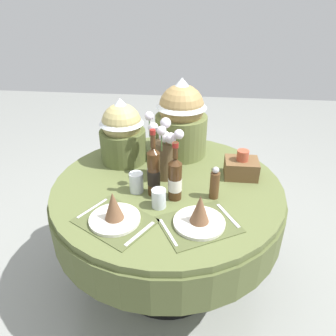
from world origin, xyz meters
TOP-DOWN VIEW (x-y plane):
  - ground at (0.00, 0.00)m, footprint 8.00×8.00m
  - dining_table at (0.00, 0.00)m, footprint 1.30×1.30m
  - place_setting_left at (-0.21, -0.35)m, footprint 0.43×0.40m
  - place_setting_right at (0.18, -0.34)m, footprint 0.42×0.39m
  - flower_vase at (-0.02, 0.07)m, footprint 0.22×0.23m
  - wine_bottle_left at (0.05, -0.14)m, footprint 0.07×0.07m
  - wine_bottle_right at (-0.06, -0.11)m, footprint 0.07×0.07m
  - tumbler_near_left at (-0.16, -0.09)m, footprint 0.07×0.07m
  - tumbler_near_right at (-0.02, -0.22)m, footprint 0.07×0.07m
  - pepper_mill at (0.25, -0.11)m, footprint 0.05×0.05m
  - gift_tub_back_left at (-0.30, 0.25)m, footprint 0.28×0.28m
  - gift_tub_back_centre at (0.05, 0.38)m, footprint 0.33×0.33m
  - woven_basket_side_right at (0.41, 0.12)m, footprint 0.19×0.15m

SIDE VIEW (x-z plane):
  - ground at x=0.00m, z-range 0.00..0.00m
  - dining_table at x=0.00m, z-range 0.21..0.94m
  - place_setting_left at x=-0.21m, z-range 0.69..0.85m
  - place_setting_right at x=0.18m, z-range 0.69..0.85m
  - tumbler_near_right at x=-0.02m, z-range 0.73..0.83m
  - tumbler_near_left at x=-0.16m, z-range 0.73..0.84m
  - woven_basket_side_right at x=0.41m, z-range 0.70..0.87m
  - pepper_mill at x=0.25m, z-range 0.72..0.90m
  - wine_bottle_left at x=0.05m, z-range 0.69..1.01m
  - wine_bottle_right at x=-0.06m, z-range 0.68..1.05m
  - flower_vase at x=-0.02m, z-range 0.71..1.08m
  - gift_tub_back_left at x=-0.30m, z-range 0.74..1.14m
  - gift_tub_back_centre at x=0.05m, z-range 0.74..1.24m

